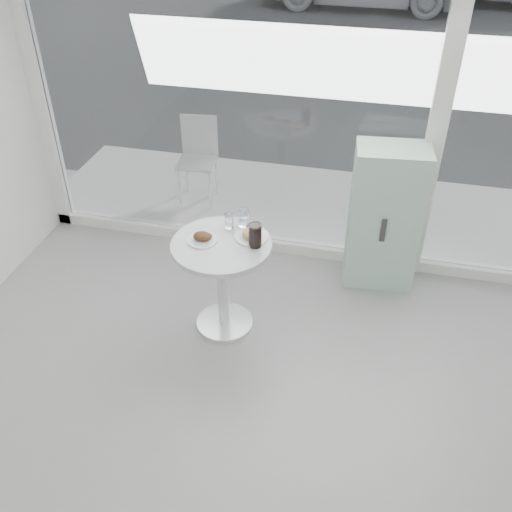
% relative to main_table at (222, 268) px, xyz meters
% --- Properties ---
extents(room_shell, '(6.00, 6.00, 6.00)m').
position_rel_main_table_xyz_m(room_shell, '(0.50, -2.46, 1.36)').
color(room_shell, white).
rests_on(room_shell, ground).
extents(storefront, '(5.00, 0.14, 3.00)m').
position_rel_main_table_xyz_m(storefront, '(0.57, 1.10, 1.16)').
color(storefront, white).
rests_on(storefront, ground).
extents(main_table, '(0.72, 0.72, 0.77)m').
position_rel_main_table_xyz_m(main_table, '(0.00, 0.00, 0.00)').
color(main_table, white).
rests_on(main_table, ground).
extents(patio_deck, '(5.60, 1.60, 0.05)m').
position_rel_main_table_xyz_m(patio_deck, '(0.50, 1.90, -0.53)').
color(patio_deck, beige).
rests_on(patio_deck, ground).
extents(mint_cabinet, '(0.60, 0.43, 1.22)m').
position_rel_main_table_xyz_m(mint_cabinet, '(1.11, 0.88, 0.06)').
color(mint_cabinet, '#A3D1B7').
rests_on(mint_cabinet, ground).
extents(patio_chair, '(0.40, 0.40, 0.85)m').
position_rel_main_table_xyz_m(patio_chair, '(-0.77, 1.79, -0.02)').
color(patio_chair, white).
rests_on(patio_chair, patio_deck).
extents(plate_fritter, '(0.22, 0.22, 0.07)m').
position_rel_main_table_xyz_m(plate_fritter, '(-0.13, -0.00, 0.25)').
color(plate_fritter, white).
rests_on(plate_fritter, main_table).
extents(plate_donut, '(0.24, 0.24, 0.06)m').
position_rel_main_table_xyz_m(plate_donut, '(0.19, 0.12, 0.24)').
color(plate_donut, white).
rests_on(plate_donut, main_table).
extents(water_tumbler_a, '(0.07, 0.07, 0.11)m').
position_rel_main_table_xyz_m(water_tumbler_a, '(0.00, 0.21, 0.27)').
color(water_tumbler_a, white).
rests_on(water_tumbler_a, main_table).
extents(water_tumbler_b, '(0.08, 0.08, 0.13)m').
position_rel_main_table_xyz_m(water_tumbler_b, '(0.10, 0.26, 0.28)').
color(water_tumbler_b, white).
rests_on(water_tumbler_b, main_table).
extents(cola_glass, '(0.09, 0.09, 0.18)m').
position_rel_main_table_xyz_m(cola_glass, '(0.24, 0.03, 0.30)').
color(cola_glass, white).
rests_on(cola_glass, main_table).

